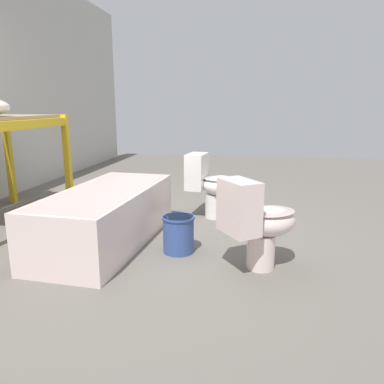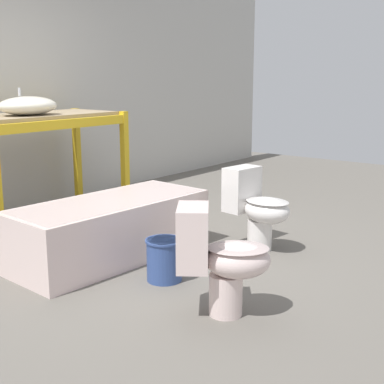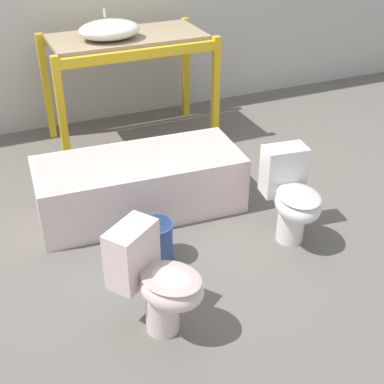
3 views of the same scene
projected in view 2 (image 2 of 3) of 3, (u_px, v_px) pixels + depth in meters
name	position (u px, v px, depth m)	size (l,w,h in m)	color
ground_plane	(127.00, 253.00, 4.62)	(12.00, 12.00, 0.00)	#666059
shelving_rack	(41.00, 132.00, 5.42)	(1.65, 0.86, 1.12)	gold
sink_basin	(28.00, 106.00, 5.16)	(0.59, 0.45, 0.26)	silver
bathtub_main	(111.00, 225.00, 4.44)	(1.74, 0.81, 0.49)	silver
toilet_near	(257.00, 207.00, 4.65)	(0.40, 0.62, 0.71)	white
toilet_far	(220.00, 258.00, 3.35)	(0.61, 0.67, 0.71)	silver
bucket_white	(164.00, 259.00, 3.97)	(0.28, 0.28, 0.32)	#334C8C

